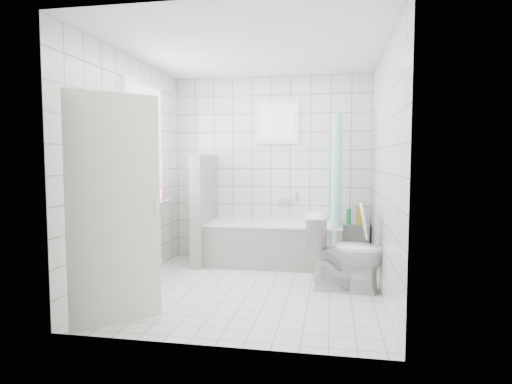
# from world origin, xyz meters

# --- Properties ---
(ground) EXTENTS (3.00, 3.00, 0.00)m
(ground) POSITION_xyz_m (0.00, 0.00, 0.00)
(ground) COLOR white
(ground) RESTS_ON ground
(ceiling) EXTENTS (3.00, 3.00, 0.00)m
(ceiling) POSITION_xyz_m (0.00, 0.00, 2.60)
(ceiling) COLOR white
(ceiling) RESTS_ON ground
(wall_back) EXTENTS (2.80, 0.02, 2.60)m
(wall_back) POSITION_xyz_m (0.00, 1.50, 1.30)
(wall_back) COLOR white
(wall_back) RESTS_ON ground
(wall_front) EXTENTS (2.80, 0.02, 2.60)m
(wall_front) POSITION_xyz_m (0.00, -1.50, 1.30)
(wall_front) COLOR white
(wall_front) RESTS_ON ground
(wall_left) EXTENTS (0.02, 3.00, 2.60)m
(wall_left) POSITION_xyz_m (-1.40, 0.00, 1.30)
(wall_left) COLOR white
(wall_left) RESTS_ON ground
(wall_right) EXTENTS (0.02, 3.00, 2.60)m
(wall_right) POSITION_xyz_m (1.40, 0.00, 1.30)
(wall_right) COLOR white
(wall_right) RESTS_ON ground
(window_left) EXTENTS (0.01, 0.90, 1.40)m
(window_left) POSITION_xyz_m (-1.35, 0.30, 1.60)
(window_left) COLOR white
(window_left) RESTS_ON wall_left
(window_back) EXTENTS (0.50, 0.01, 0.50)m
(window_back) POSITION_xyz_m (0.10, 1.46, 1.95)
(window_back) COLOR white
(window_back) RESTS_ON wall_back
(window_sill) EXTENTS (0.18, 1.02, 0.08)m
(window_sill) POSITION_xyz_m (-1.31, 0.30, 0.86)
(window_sill) COLOR white
(window_sill) RESTS_ON wall_left
(door) EXTENTS (0.60, 0.59, 2.00)m
(door) POSITION_xyz_m (-0.97, -1.20, 1.00)
(door) COLOR silver
(door) RESTS_ON ground
(bathtub) EXTENTS (1.81, 0.77, 0.58)m
(bathtub) POSITION_xyz_m (0.11, 1.13, 0.29)
(bathtub) COLOR white
(bathtub) RESTS_ON ground
(partition_wall) EXTENTS (0.15, 0.85, 1.50)m
(partition_wall) POSITION_xyz_m (-0.86, 1.07, 0.75)
(partition_wall) COLOR white
(partition_wall) RESTS_ON ground
(tiled_ledge) EXTENTS (0.40, 0.24, 0.55)m
(tiled_ledge) POSITION_xyz_m (1.18, 1.38, 0.28)
(tiled_ledge) COLOR white
(tiled_ledge) RESTS_ON ground
(toilet) EXTENTS (0.87, 0.54, 0.85)m
(toilet) POSITION_xyz_m (1.03, 0.13, 0.42)
(toilet) COLOR white
(toilet) RESTS_ON ground
(curtain_rod) EXTENTS (0.02, 0.80, 0.02)m
(curtain_rod) POSITION_xyz_m (0.95, 1.10, 2.00)
(curtain_rod) COLOR silver
(curtain_rod) RESTS_ON wall_back
(shower_curtain) EXTENTS (0.14, 0.48, 1.78)m
(shower_curtain) POSITION_xyz_m (0.95, 0.97, 1.10)
(shower_curtain) COLOR #55DCFA
(shower_curtain) RESTS_ON curtain_rod
(tub_faucet) EXTENTS (0.18, 0.06, 0.06)m
(tub_faucet) POSITION_xyz_m (0.21, 1.46, 0.85)
(tub_faucet) COLOR silver
(tub_faucet) RESTS_ON wall_back
(sill_bottles) EXTENTS (0.20, 0.74, 0.31)m
(sill_bottles) POSITION_xyz_m (-1.30, 0.17, 1.02)
(sill_bottles) COLOR pink
(sill_bottles) RESTS_ON window_sill
(ledge_bottles) EXTENTS (0.21, 0.16, 0.26)m
(ledge_bottles) POSITION_xyz_m (1.18, 1.34, 0.67)
(ledge_bottles) COLOR yellow
(ledge_bottles) RESTS_ON tiled_ledge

